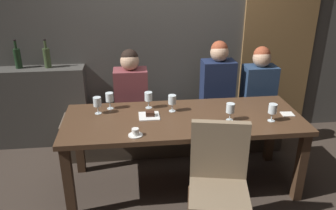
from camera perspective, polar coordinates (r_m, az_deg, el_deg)
name	(u,v)px	position (r m, az deg, el deg)	size (l,w,h in m)	color
ground	(182,183)	(3.55, 2.37, -12.93)	(9.00, 9.00, 0.00)	#382D26
back_wall_tiled	(168,14)	(4.12, 0.06, 14.96)	(6.00, 0.12, 3.00)	#4C4944
arched_door	(280,24)	(4.43, 18.23, 12.66)	(0.90, 0.05, 2.55)	olive
back_counter	(40,107)	(4.33, -20.50, -0.26)	(1.10, 0.28, 0.95)	#413E3A
dining_table	(183,126)	(3.21, 2.56, -3.46)	(2.20, 0.84, 0.74)	#412B1C
banquette_bench	(173,131)	(4.01, 0.90, -4.42)	(2.50, 0.44, 0.45)	#40352A
chair_near_side	(219,178)	(2.68, 8.46, -11.95)	(0.52, 0.52, 0.98)	#4C3321
diner_redhead	(131,86)	(3.74, -6.22, 3.15)	(0.36, 0.24, 0.77)	brown
diner_bearded	(218,80)	(3.88, 8.29, 4.22)	(0.36, 0.24, 0.83)	#192342
diner_far_end	(259,82)	(4.00, 14.96, 3.74)	(0.36, 0.24, 0.77)	navy
wine_bottle_dark_red	(18,58)	(4.21, -23.78, 7.23)	(0.08, 0.08, 0.33)	black
wine_bottle_pale_label	(47,57)	(4.11, -19.53, 7.52)	(0.08, 0.08, 0.33)	#384728
wine_glass_far_right	(110,98)	(3.35, -9.71, 1.17)	(0.08, 0.08, 0.16)	silver
wine_glass_near_right	(148,97)	(3.32, -3.27, 1.31)	(0.08, 0.08, 0.16)	silver
wine_glass_center_front	(172,100)	(3.24, 0.70, 0.78)	(0.08, 0.08, 0.16)	silver
wine_glass_end_right	(97,102)	(3.26, -11.70, 0.41)	(0.08, 0.08, 0.16)	silver
wine_glass_near_left	(273,109)	(3.19, 17.04, -0.72)	(0.08, 0.08, 0.16)	silver
wine_glass_far_left	(230,108)	(3.11, 10.36, -0.57)	(0.08, 0.08, 0.16)	silver
espresso_cup	(135,133)	(2.85, -5.45, -4.62)	(0.12, 0.12, 0.06)	white
dessert_plate	(149,115)	(3.17, -3.11, -1.71)	(0.19, 0.19, 0.05)	white
folded_napkin	(287,114)	(3.41, 19.29, -1.44)	(0.11, 0.10, 0.01)	silver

